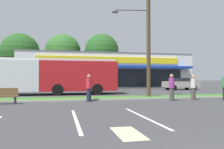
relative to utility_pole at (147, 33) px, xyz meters
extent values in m
cube|color=#386B28|center=(-2.98, -0.13, -4.98)|extent=(56.00, 2.20, 0.12)
cube|color=#99968C|center=(-2.98, -1.35, -4.98)|extent=(56.00, 0.24, 0.12)
cube|color=silver|center=(-5.88, -7.97, -5.04)|extent=(0.12, 4.80, 0.01)
cube|color=silver|center=(-3.25, -8.00, -5.04)|extent=(0.12, 4.80, 0.01)
cube|color=beige|center=(-4.60, -10.34, -5.04)|extent=(0.70, 1.60, 0.01)
cube|color=silver|center=(0.71, 21.77, -2.50)|extent=(26.60, 11.60, 5.09)
cube|color=black|center=(0.71, 15.93, -3.51)|extent=(22.34, 0.08, 2.64)
cube|color=#14389E|center=(0.71, 15.27, -1.89)|extent=(25.00, 1.40, 0.35)
cube|color=yellow|center=(0.71, 15.89, -0.87)|extent=(21.28, 0.16, 0.92)
cube|color=slate|center=(0.71, 21.77, 0.20)|extent=(26.60, 11.60, 0.30)
cylinder|color=#473323|center=(-14.14, 29.26, -3.23)|extent=(0.44, 0.44, 3.62)
sphere|color=#23511E|center=(-14.14, 29.26, 1.32)|extent=(7.30, 7.30, 7.30)
cylinder|color=#473323|center=(-6.11, 32.51, -2.93)|extent=(0.44, 0.44, 4.22)
sphere|color=#2D6026|center=(-6.11, 32.51, 2.00)|extent=(7.52, 7.52, 7.52)
cylinder|color=#473323|center=(1.69, 29.48, -2.77)|extent=(0.44, 0.44, 4.54)
sphere|color=#23511E|center=(1.69, 29.48, 2.11)|extent=(6.97, 6.97, 6.97)
cylinder|color=#4C3826|center=(0.15, -0.03, -0.34)|extent=(0.30, 0.30, 9.39)
cylinder|color=#59595B|center=(-1.13, 0.19, 1.72)|extent=(2.58, 0.53, 0.10)
ellipsoid|color=#59595B|center=(-2.41, 0.41, 1.57)|extent=(0.56, 0.32, 0.24)
cube|color=#AD191E|center=(-4.82, 4.96, -3.34)|extent=(6.93, 2.57, 2.70)
cube|color=silver|center=(-11.12, 4.98, -3.34)|extent=(5.67, 2.57, 2.70)
cube|color=silver|center=(-7.65, 4.97, -1.89)|extent=(12.09, 2.33, 0.20)
cube|color=black|center=(-7.65, 6.28, -2.85)|extent=(11.58, 0.09, 1.19)
cylinder|color=black|center=(-6.71, 3.79, -4.54)|extent=(1.00, 0.30, 1.00)
cylinder|color=black|center=(-6.71, 6.14, -4.54)|extent=(1.00, 0.30, 1.00)
cylinder|color=black|center=(-3.25, 3.78, -4.54)|extent=(1.00, 0.30, 1.00)
cylinder|color=black|center=(-3.25, 6.13, -4.54)|extent=(1.00, 0.30, 1.00)
cube|color=brown|center=(-9.67, -2.13, -4.59)|extent=(1.60, 0.45, 0.06)
cube|color=brown|center=(-9.67, -2.33, -4.31)|extent=(1.60, 0.06, 0.44)
cube|color=#333338|center=(-9.06, -2.13, -4.81)|extent=(0.08, 0.36, 0.45)
cube|color=#515459|center=(-2.78, 12.05, -4.36)|extent=(4.37, 1.85, 0.72)
cube|color=black|center=(-3.00, 12.05, -3.73)|extent=(1.97, 1.62, 0.53)
cylinder|color=black|center=(-1.43, 12.93, -4.72)|extent=(0.64, 0.22, 0.64)
cylinder|color=black|center=(-1.43, 11.17, -4.72)|extent=(0.64, 0.22, 0.64)
cylinder|color=black|center=(-4.13, 12.93, -4.72)|extent=(0.64, 0.22, 0.64)
cylinder|color=black|center=(-4.13, 11.17, -4.72)|extent=(0.64, 0.22, 0.64)
cube|color=#9E998C|center=(8.60, 10.05, -4.34)|extent=(4.47, 1.84, 0.77)
cube|color=black|center=(8.83, 10.05, -3.73)|extent=(2.01, 1.62, 0.45)
cylinder|color=black|center=(7.22, 9.17, -4.72)|extent=(0.64, 0.22, 0.64)
cylinder|color=black|center=(7.22, 10.93, -4.72)|extent=(0.64, 0.22, 0.64)
cylinder|color=black|center=(9.99, 9.17, -4.72)|extent=(0.64, 0.22, 0.64)
cylinder|color=black|center=(9.99, 10.93, -4.72)|extent=(0.64, 0.22, 0.64)
cylinder|color=#47423D|center=(0.78, -2.54, -4.61)|extent=(0.31, 0.31, 0.86)
cylinder|color=#99338C|center=(0.78, -2.54, -3.84)|extent=(0.36, 0.36, 0.68)
sphere|color=tan|center=(0.78, -2.54, -3.37)|extent=(0.24, 0.24, 0.24)
cylinder|color=#47423D|center=(2.57, -2.26, -4.62)|extent=(0.30, 0.30, 0.84)
cylinder|color=silver|center=(2.57, -2.26, -3.87)|extent=(0.35, 0.35, 0.66)
sphere|color=tan|center=(2.57, -2.26, -3.42)|extent=(0.23, 0.23, 0.23)
cylinder|color=#1E2338|center=(-4.66, -1.72, -4.62)|extent=(0.30, 0.30, 0.85)
cylinder|color=red|center=(-4.66, -1.72, -3.86)|extent=(0.35, 0.35, 0.67)
sphere|color=tan|center=(-4.66, -1.72, -3.40)|extent=(0.23, 0.23, 0.23)
camera|label=1|loc=(-6.40, -16.35, -3.51)|focal=36.20mm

